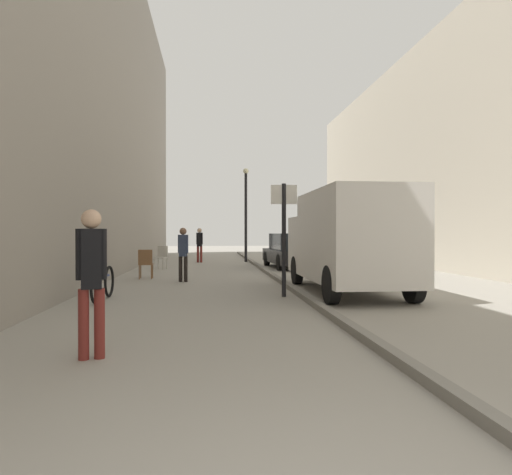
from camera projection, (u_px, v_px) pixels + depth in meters
name	position (u px, v px, depth m)	size (l,w,h in m)	color
ground_plane	(227.00, 283.00, 13.70)	(80.00, 80.00, 0.00)	gray
building_facade_left	(32.00, 53.00, 13.09)	(3.82, 40.00, 13.13)	gray
kerb_strip	(280.00, 280.00, 13.86)	(0.16, 40.00, 0.12)	slate
pedestrian_main_foreground	(183.00, 251.00, 13.91)	(0.31, 0.23, 1.63)	black
pedestrian_mid_block	(200.00, 243.00, 23.15)	(0.33, 0.26, 1.71)	maroon
pedestrian_far_crossing	(91.00, 273.00, 5.36)	(0.34, 0.24, 1.74)	maroon
delivery_van	(347.00, 239.00, 11.43)	(1.99, 5.40, 2.45)	silver
parked_car	(292.00, 251.00, 19.65)	(2.03, 4.30, 1.45)	black
street_sign_post	(284.00, 230.00, 10.64)	(0.60, 0.10, 2.60)	black
lamp_post	(246.00, 208.00, 23.51)	(0.28, 0.28, 4.76)	black
bicycle_leaning	(103.00, 283.00, 10.03)	(0.14, 1.77, 0.98)	black
cafe_chair_near_window	(146.00, 262.00, 14.74)	(0.45, 0.45, 0.94)	brown
cafe_chair_by_doorway	(161.00, 256.00, 18.85)	(0.56, 0.56, 0.94)	#B7B2A8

